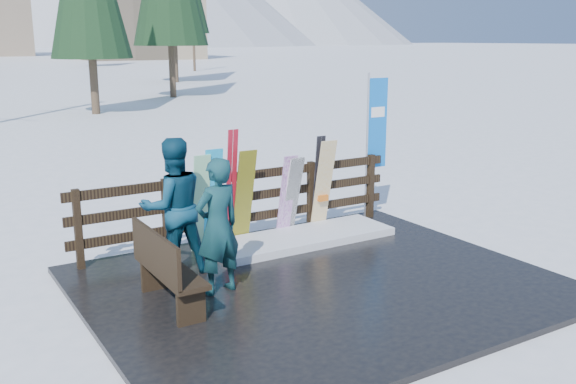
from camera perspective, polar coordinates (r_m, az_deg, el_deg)
ground at (r=8.72m, az=2.84°, el=-8.46°), size 700.00×700.00×0.00m
deck at (r=8.70m, az=2.85°, el=-8.21°), size 6.00×5.00×0.08m
fence at (r=10.29m, az=-4.02°, el=-0.70°), size 5.60×0.10×1.15m
snow_patch at (r=10.33m, az=1.38°, el=-4.07°), size 2.97×1.00×0.12m
bench at (r=7.86m, az=-10.92°, el=-6.55°), size 0.41×1.50×0.97m
snowboard_0 at (r=9.80m, az=-6.69°, el=-0.68°), size 0.28×0.22×1.58m
snowboard_1 at (r=9.73m, az=-7.75°, el=-1.03°), size 0.26×0.26×1.52m
snowboard_2 at (r=10.03m, az=-3.94°, el=-0.45°), size 0.30×0.37×1.53m
snowboard_3 at (r=10.43m, az=-0.12°, el=-0.35°), size 0.25×0.31×1.36m
snowboard_4 at (r=10.48m, az=0.36°, el=-0.37°), size 0.26×0.38×1.33m
snowboard_5 at (r=10.79m, az=3.16°, el=0.61°), size 0.30×0.35×1.55m
ski_pair_a at (r=9.98m, az=-5.07°, el=0.38°), size 0.16×0.25×1.85m
ski_pair_b at (r=10.81m, az=2.71°, el=0.81°), size 0.17×0.17×1.61m
rental_flag at (r=11.62m, az=7.72°, el=5.60°), size 0.45×0.04×2.60m
person_front at (r=8.12m, az=-6.27°, el=-3.05°), size 0.70×0.53×1.75m
person_back at (r=8.85m, az=-10.17°, el=-1.30°), size 0.95×0.75×1.90m
trees at (r=55.66m, az=-23.20°, el=15.38°), size 42.18×68.61×14.50m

